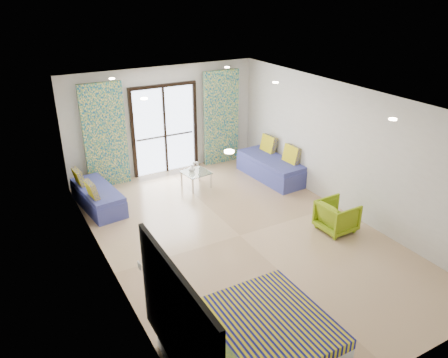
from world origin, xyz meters
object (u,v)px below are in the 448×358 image
bed (250,342)px  daybed_right (271,167)px  daybed_left (97,197)px  armchair (337,215)px  coffee_table (196,174)px

bed → daybed_right: daybed_right is taller
bed → daybed_left: daybed_left is taller
daybed_right → armchair: size_ratio=2.87×
coffee_table → armchair: (1.55, -3.18, -0.00)m
bed → daybed_right: bearing=52.6°
coffee_table → armchair: size_ratio=0.99×
armchair → bed: bearing=119.5°
bed → coffee_table: bearing=71.6°
daybed_right → bed: bearing=-131.0°
bed → daybed_left: bearing=97.0°
daybed_left → armchair: (3.90, -3.28, 0.08)m
daybed_right → coffee_table: daybed_right is taller
bed → coffee_table: 5.41m
bed → armchair: bed is taller
bed → coffee_table: (1.71, 5.13, 0.06)m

